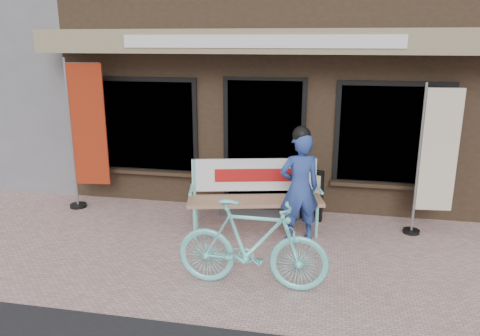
% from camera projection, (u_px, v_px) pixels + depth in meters
% --- Properties ---
extents(ground, '(70.00, 70.00, 0.00)m').
position_uv_depth(ground, '(241.00, 260.00, 6.09)').
color(ground, '#C39B95').
rests_on(ground, ground).
extents(storefront, '(7.00, 6.77, 6.00)m').
position_uv_depth(storefront, '(286.00, 29.00, 9.99)').
color(storefront, black).
rests_on(storefront, ground).
extents(bench, '(2.03, 0.93, 1.07)m').
position_uv_depth(bench, '(255.00, 190.00, 6.91)').
color(bench, '#75E5DD').
rests_on(bench, ground).
extents(person, '(0.67, 0.56, 1.66)m').
position_uv_depth(person, '(300.00, 186.00, 6.50)').
color(person, '#294290').
rests_on(person, ground).
extents(bicycle, '(1.76, 0.51, 1.05)m').
position_uv_depth(bicycle, '(252.00, 245.00, 5.31)').
color(bicycle, '#75E5DD').
rests_on(bicycle, ground).
extents(nobori_red, '(0.74, 0.31, 2.51)m').
position_uv_depth(nobori_red, '(86.00, 133.00, 7.66)').
color(nobori_red, gray).
rests_on(nobori_red, ground).
extents(nobori_cream, '(0.65, 0.26, 2.21)m').
position_uv_depth(nobori_cream, '(435.00, 159.00, 6.62)').
color(nobori_cream, gray).
rests_on(nobori_cream, ground).
extents(menu_stand, '(0.42, 0.20, 0.83)m').
position_uv_depth(menu_stand, '(310.00, 194.00, 7.35)').
color(menu_stand, black).
rests_on(menu_stand, ground).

